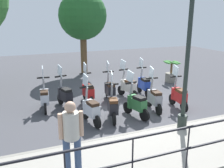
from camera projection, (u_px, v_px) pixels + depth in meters
name	position (u px, v px, depth m)	size (l,w,h in m)	color
ground_plane	(127.00, 108.00, 9.17)	(28.00, 28.00, 0.00)	#424247
promenade_walkway	(179.00, 147.00, 6.33)	(2.20, 20.00, 0.15)	gray
fence_railing	(213.00, 136.00, 5.17)	(0.04, 16.03, 1.07)	black
lamp_post_near	(188.00, 56.00, 6.64)	(0.26, 0.90, 4.66)	#232D28
pedestrian_distant	(71.00, 133.00, 4.87)	(0.33, 0.49, 1.59)	#384C70
tree_distant	(83.00, 16.00, 13.55)	(2.63, 2.63, 4.54)	brown
potted_palm	(171.00, 73.00, 12.49)	(1.06, 0.66, 1.05)	slate
scooter_near_0	(179.00, 96.00, 8.98)	(1.23, 0.44, 1.54)	black
scooter_near_1	(154.00, 98.00, 8.74)	(1.23, 0.44, 1.54)	black
scooter_near_2	(136.00, 103.00, 8.21)	(1.21, 0.53, 1.54)	black
scooter_near_3	(113.00, 106.00, 8.00)	(1.21, 0.53, 1.54)	black
scooter_near_4	(91.00, 109.00, 7.73)	(1.23, 0.47, 1.54)	black
scooter_far_0	(144.00, 84.00, 10.45)	(1.23, 0.44, 1.54)	black
scooter_far_1	(128.00, 86.00, 10.13)	(1.21, 0.52, 1.54)	black
scooter_far_2	(110.00, 89.00, 9.71)	(1.23, 0.45, 1.54)	black
scooter_far_3	(88.00, 91.00, 9.46)	(1.23, 0.44, 1.54)	black
scooter_far_4	(65.00, 95.00, 9.05)	(1.21, 0.51, 1.54)	black
scooter_far_5	(45.00, 97.00, 8.81)	(1.23, 0.44, 1.54)	black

